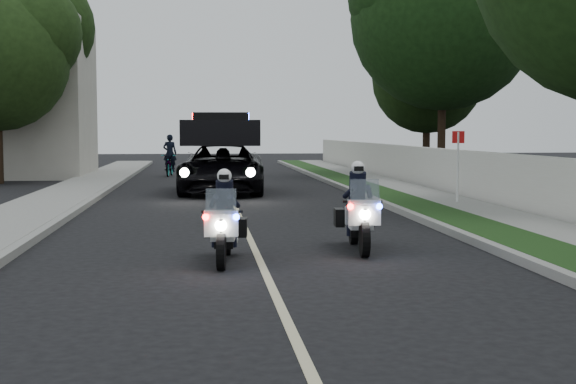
% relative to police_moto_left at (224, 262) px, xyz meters
% --- Properties ---
extents(ground, '(120.00, 120.00, 0.00)m').
position_rel_police_moto_left_xyz_m(ground, '(0.57, -1.90, 0.00)').
color(ground, black).
rests_on(ground, ground).
extents(curb_right, '(0.20, 60.00, 0.15)m').
position_rel_police_moto_left_xyz_m(curb_right, '(4.67, 8.10, 0.07)').
color(curb_right, gray).
rests_on(curb_right, ground).
extents(grass_verge, '(1.20, 60.00, 0.16)m').
position_rel_police_moto_left_xyz_m(grass_verge, '(5.37, 8.10, 0.08)').
color(grass_verge, '#193814').
rests_on(grass_verge, ground).
extents(sidewalk_right, '(1.40, 60.00, 0.16)m').
position_rel_police_moto_left_xyz_m(sidewalk_right, '(6.67, 8.10, 0.08)').
color(sidewalk_right, gray).
rests_on(sidewalk_right, ground).
extents(property_wall, '(0.22, 60.00, 1.50)m').
position_rel_police_moto_left_xyz_m(property_wall, '(7.67, 8.10, 0.75)').
color(property_wall, beige).
rests_on(property_wall, ground).
extents(curb_left, '(0.20, 60.00, 0.15)m').
position_rel_police_moto_left_xyz_m(curb_left, '(-3.53, 8.10, 0.07)').
color(curb_left, gray).
rests_on(curb_left, ground).
extents(sidewalk_left, '(2.00, 60.00, 0.16)m').
position_rel_police_moto_left_xyz_m(sidewalk_left, '(-4.63, 8.10, 0.08)').
color(sidewalk_left, gray).
rests_on(sidewalk_left, ground).
extents(lane_marking, '(0.12, 50.00, 0.01)m').
position_rel_police_moto_left_xyz_m(lane_marking, '(0.57, 8.10, 0.00)').
color(lane_marking, '#BFB78C').
rests_on(lane_marking, ground).
extents(police_moto_left, '(0.78, 1.81, 1.50)m').
position_rel_police_moto_left_xyz_m(police_moto_left, '(0.00, 0.00, 0.00)').
color(police_moto_left, silver).
rests_on(police_moto_left, ground).
extents(police_moto_right, '(0.79, 1.90, 1.58)m').
position_rel_police_moto_left_xyz_m(police_moto_right, '(2.39, 0.99, 0.00)').
color(police_moto_right, silver).
rests_on(police_moto_right, ground).
extents(police_suv, '(3.12, 6.08, 2.87)m').
position_rel_police_moto_left_xyz_m(police_suv, '(0.36, 13.94, 0.00)').
color(police_suv, black).
rests_on(police_suv, ground).
extents(bicycle, '(0.83, 1.95, 0.99)m').
position_rel_police_moto_left_xyz_m(bicycle, '(-1.78, 23.80, 0.00)').
color(bicycle, black).
rests_on(bicycle, ground).
extents(cyclist, '(0.67, 0.49, 1.72)m').
position_rel_police_moto_left_xyz_m(cyclist, '(-1.78, 23.80, 0.00)').
color(cyclist, black).
rests_on(cyclist, ground).
extents(sign_post, '(0.44, 0.44, 2.16)m').
position_rel_police_moto_left_xyz_m(sign_post, '(6.57, 8.11, 0.00)').
color(sign_post, '#B0200C').
rests_on(sign_post, ground).
extents(tree_right_d, '(10.14, 10.14, 13.83)m').
position_rel_police_moto_left_xyz_m(tree_right_d, '(10.38, 21.76, 0.00)').
color(tree_right_d, '#193913').
rests_on(tree_right_d, ground).
extents(tree_right_e, '(6.36, 6.36, 9.04)m').
position_rel_police_moto_left_xyz_m(tree_right_e, '(10.72, 25.30, 0.00)').
color(tree_right_e, '#19320F').
rests_on(tree_right_e, ground).
extents(tree_left_far, '(8.38, 8.38, 10.73)m').
position_rel_police_moto_left_xyz_m(tree_left_far, '(-8.70, 23.40, 0.00)').
color(tree_left_far, '#1B3410').
rests_on(tree_left_far, ground).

